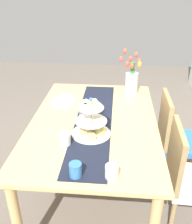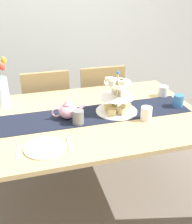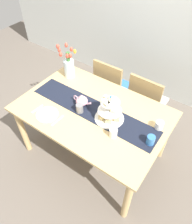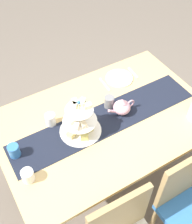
{
  "view_description": "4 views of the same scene",
  "coord_description": "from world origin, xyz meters",
  "px_view_note": "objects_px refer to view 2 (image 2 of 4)",
  "views": [
    {
      "loc": [
        1.85,
        0.18,
        1.84
      ],
      "look_at": [
        -0.03,
        0.02,
        0.84
      ],
      "focal_mm": 40.92,
      "sensor_mm": 36.0,
      "label": 1
    },
    {
      "loc": [
        -0.41,
        -1.64,
        1.65
      ],
      "look_at": [
        0.05,
        -0.02,
        0.8
      ],
      "focal_mm": 43.16,
      "sensor_mm": 36.0,
      "label": 2
    },
    {
      "loc": [
        0.96,
        -1.29,
        2.38
      ],
      "look_at": [
        0.08,
        -0.05,
        0.83
      ],
      "focal_mm": 34.31,
      "sensor_mm": 36.0,
      "label": 3
    },
    {
      "loc": [
        0.76,
        1.14,
        2.38
      ],
      "look_at": [
        0.05,
        -0.05,
        0.83
      ],
      "focal_mm": 45.63,
      "sensor_mm": 36.0,
      "label": 4
    }
  ],
  "objects_px": {
    "fork_left": "(18,152)",
    "knife_left": "(69,144)",
    "chair_right": "(100,102)",
    "cream_jug": "(163,91)",
    "chair_left": "(47,109)",
    "dinner_plate_left": "(44,148)",
    "mug_grey": "(78,117)",
    "mug_white_text": "(146,114)",
    "mug_orange": "(178,101)",
    "teapot": "(68,110)",
    "dining_table": "(89,128)",
    "tiered_cake_stand": "(117,100)"
  },
  "relations": [
    {
      "from": "fork_left",
      "to": "knife_left",
      "type": "relative_size",
      "value": 0.88
    },
    {
      "from": "chair_right",
      "to": "cream_jug",
      "type": "xyz_separation_m",
      "value": [
        0.37,
        -0.58,
        0.31
      ]
    },
    {
      "from": "chair_left",
      "to": "knife_left",
      "type": "bearing_deg",
      "value": -88.38
    },
    {
      "from": "dinner_plate_left",
      "to": "mug_grey",
      "type": "relative_size",
      "value": 2.42
    },
    {
      "from": "cream_jug",
      "to": "dinner_plate_left",
      "type": "xyz_separation_m",
      "value": [
        -1.02,
        -0.5,
        -0.04
      ]
    },
    {
      "from": "mug_white_text",
      "to": "mug_orange",
      "type": "bearing_deg",
      "value": 21.35
    },
    {
      "from": "teapot",
      "to": "knife_left",
      "type": "height_order",
      "value": "teapot"
    },
    {
      "from": "dining_table",
      "to": "tiered_cake_stand",
      "type": "bearing_deg",
      "value": -0.27
    },
    {
      "from": "teapot",
      "to": "mug_orange",
      "type": "height_order",
      "value": "teapot"
    },
    {
      "from": "mug_orange",
      "to": "dining_table",
      "type": "bearing_deg",
      "value": 176.27
    },
    {
      "from": "cream_jug",
      "to": "mug_orange",
      "type": "bearing_deg",
      "value": -87.35
    },
    {
      "from": "tiered_cake_stand",
      "to": "fork_left",
      "type": "relative_size",
      "value": 2.03
    },
    {
      "from": "teapot",
      "to": "mug_white_text",
      "type": "relative_size",
      "value": 2.51
    },
    {
      "from": "teapot",
      "to": "dinner_plate_left",
      "type": "xyz_separation_m",
      "value": [
        -0.2,
        -0.33,
        -0.05
      ]
    },
    {
      "from": "dining_table",
      "to": "knife_left",
      "type": "distance_m",
      "value": 0.4
    },
    {
      "from": "dining_table",
      "to": "mug_grey",
      "type": "height_order",
      "value": "mug_grey"
    },
    {
      "from": "teapot",
      "to": "mug_orange",
      "type": "relative_size",
      "value": 2.51
    },
    {
      "from": "dinner_plate_left",
      "to": "dining_table",
      "type": "bearing_deg",
      "value": 43.68
    },
    {
      "from": "teapot",
      "to": "cream_jug",
      "type": "xyz_separation_m",
      "value": [
        0.82,
        0.17,
        -0.02
      ]
    },
    {
      "from": "cream_jug",
      "to": "knife_left",
      "type": "height_order",
      "value": "cream_jug"
    },
    {
      "from": "mug_white_text",
      "to": "dinner_plate_left",
      "type": "bearing_deg",
      "value": -167.26
    },
    {
      "from": "tiered_cake_stand",
      "to": "mug_grey",
      "type": "relative_size",
      "value": 3.2
    },
    {
      "from": "mug_grey",
      "to": "chair_right",
      "type": "bearing_deg",
      "value": 64.82
    },
    {
      "from": "chair_right",
      "to": "mug_orange",
      "type": "xyz_separation_m",
      "value": [
        0.38,
        -0.8,
        0.32
      ]
    },
    {
      "from": "tiered_cake_stand",
      "to": "cream_jug",
      "type": "distance_m",
      "value": 0.49
    },
    {
      "from": "dinner_plate_left",
      "to": "fork_left",
      "type": "height_order",
      "value": "dinner_plate_left"
    },
    {
      "from": "chair_left",
      "to": "knife_left",
      "type": "relative_size",
      "value": 5.35
    },
    {
      "from": "tiered_cake_stand",
      "to": "teapot",
      "type": "bearing_deg",
      "value": 179.84
    },
    {
      "from": "dining_table",
      "to": "chair_right",
      "type": "relative_size",
      "value": 1.75
    },
    {
      "from": "teapot",
      "to": "cream_jug",
      "type": "height_order",
      "value": "teapot"
    },
    {
      "from": "teapot",
      "to": "dinner_plate_left",
      "type": "distance_m",
      "value": 0.39
    },
    {
      "from": "knife_left",
      "to": "mug_white_text",
      "type": "height_order",
      "value": "mug_white_text"
    },
    {
      "from": "tiered_cake_stand",
      "to": "mug_white_text",
      "type": "relative_size",
      "value": 3.2
    },
    {
      "from": "chair_right",
      "to": "fork_left",
      "type": "distance_m",
      "value": 1.37
    },
    {
      "from": "dining_table",
      "to": "chair_left",
      "type": "xyz_separation_m",
      "value": [
        -0.23,
        0.75,
        -0.17
      ]
    },
    {
      "from": "chair_right",
      "to": "tiered_cake_stand",
      "type": "xyz_separation_m",
      "value": [
        -0.09,
        -0.75,
        0.36
      ]
    },
    {
      "from": "cream_jug",
      "to": "mug_grey",
      "type": "relative_size",
      "value": 0.89
    },
    {
      "from": "chair_left",
      "to": "chair_right",
      "type": "relative_size",
      "value": 1.0
    },
    {
      "from": "dinner_plate_left",
      "to": "fork_left",
      "type": "relative_size",
      "value": 1.53
    },
    {
      "from": "teapot",
      "to": "mug_grey",
      "type": "bearing_deg",
      "value": -63.28
    },
    {
      "from": "chair_left",
      "to": "mug_grey",
      "type": "relative_size",
      "value": 9.58
    },
    {
      "from": "mug_orange",
      "to": "mug_white_text",
      "type": "bearing_deg",
      "value": -158.65
    },
    {
      "from": "knife_left",
      "to": "fork_left",
      "type": "bearing_deg",
      "value": 180.0
    },
    {
      "from": "cream_jug",
      "to": "knife_left",
      "type": "bearing_deg",
      "value": -150.16
    },
    {
      "from": "teapot",
      "to": "knife_left",
      "type": "xyz_separation_m",
      "value": [
        -0.05,
        -0.33,
        -0.06
      ]
    },
    {
      "from": "dinner_plate_left",
      "to": "mug_orange",
      "type": "distance_m",
      "value": 1.07
    },
    {
      "from": "cream_jug",
      "to": "mug_white_text",
      "type": "relative_size",
      "value": 0.89
    },
    {
      "from": "tiered_cake_stand",
      "to": "dinner_plate_left",
      "type": "relative_size",
      "value": 1.32
    },
    {
      "from": "dining_table",
      "to": "fork_left",
      "type": "height_order",
      "value": "fork_left"
    },
    {
      "from": "tiered_cake_stand",
      "to": "mug_white_text",
      "type": "height_order",
      "value": "tiered_cake_stand"
    }
  ]
}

